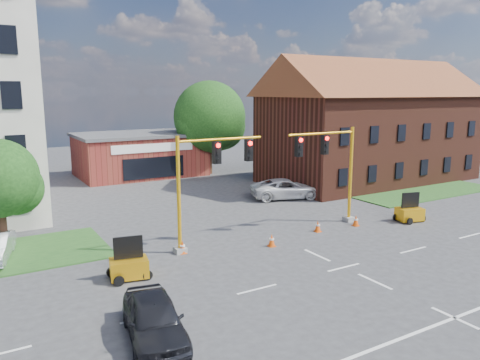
{
  "coord_description": "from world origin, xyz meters",
  "views": [
    {
      "loc": [
        -15.3,
        -15.94,
        8.39
      ],
      "look_at": [
        0.06,
        10.0,
        2.69
      ],
      "focal_mm": 35.0,
      "sensor_mm": 36.0,
      "label": 1
    }
  ],
  "objects_px": {
    "trailer_west": "(129,266)",
    "sedan_dark": "(154,319)",
    "signal_mast_east": "(332,164)",
    "trailer_east": "(410,213)",
    "signal_mast_west": "(207,177)",
    "pickup_white": "(286,189)"
  },
  "relations": [
    {
      "from": "signal_mast_west",
      "to": "sedan_dark",
      "type": "xyz_separation_m",
      "value": [
        -5.94,
        -7.73,
        -3.14
      ]
    },
    {
      "from": "sedan_dark",
      "to": "trailer_east",
      "type": "bearing_deg",
      "value": 26.51
    },
    {
      "from": "signal_mast_west",
      "to": "trailer_east",
      "type": "relative_size",
      "value": 3.36
    },
    {
      "from": "pickup_white",
      "to": "sedan_dark",
      "type": "distance_m",
      "value": 22.74
    },
    {
      "from": "trailer_west",
      "to": "trailer_east",
      "type": "xyz_separation_m",
      "value": [
        18.85,
        0.03,
        -0.02
      ]
    },
    {
      "from": "signal_mast_east",
      "to": "pickup_white",
      "type": "xyz_separation_m",
      "value": [
        2.14,
        7.6,
        -3.14
      ]
    },
    {
      "from": "signal_mast_west",
      "to": "sedan_dark",
      "type": "height_order",
      "value": "signal_mast_west"
    },
    {
      "from": "signal_mast_east",
      "to": "trailer_east",
      "type": "relative_size",
      "value": 3.36
    },
    {
      "from": "trailer_west",
      "to": "pickup_white",
      "type": "relative_size",
      "value": 0.34
    },
    {
      "from": "signal_mast_west",
      "to": "pickup_white",
      "type": "height_order",
      "value": "signal_mast_west"
    },
    {
      "from": "signal_mast_west",
      "to": "trailer_east",
      "type": "distance_m",
      "value": 14.35
    },
    {
      "from": "signal_mast_west",
      "to": "sedan_dark",
      "type": "relative_size",
      "value": 1.36
    },
    {
      "from": "signal_mast_east",
      "to": "sedan_dark",
      "type": "xyz_separation_m",
      "value": [
        -14.65,
        -7.73,
        -3.14
      ]
    },
    {
      "from": "signal_mast_east",
      "to": "trailer_east",
      "type": "xyz_separation_m",
      "value": [
        5.1,
        -2.01,
        -3.34
      ]
    },
    {
      "from": "trailer_east",
      "to": "signal_mast_east",
      "type": "bearing_deg",
      "value": 173.04
    },
    {
      "from": "signal_mast_east",
      "to": "sedan_dark",
      "type": "relative_size",
      "value": 1.36
    },
    {
      "from": "trailer_east",
      "to": "sedan_dark",
      "type": "bearing_deg",
      "value": -149.32
    },
    {
      "from": "signal_mast_east",
      "to": "trailer_west",
      "type": "xyz_separation_m",
      "value": [
        -13.75,
        -2.04,
        -3.32
      ]
    },
    {
      "from": "pickup_white",
      "to": "sedan_dark",
      "type": "height_order",
      "value": "pickup_white"
    },
    {
      "from": "trailer_east",
      "to": "pickup_white",
      "type": "bearing_deg",
      "value": 121.67
    },
    {
      "from": "pickup_white",
      "to": "signal_mast_west",
      "type": "bearing_deg",
      "value": 143.29
    },
    {
      "from": "trailer_west",
      "to": "sedan_dark",
      "type": "relative_size",
      "value": 0.42
    }
  ]
}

